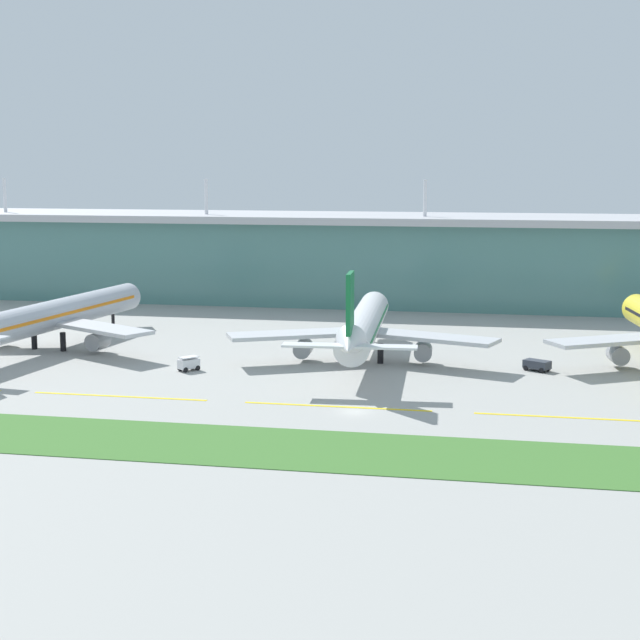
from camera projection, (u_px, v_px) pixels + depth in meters
The scene contains 10 objects.
ground_plane at pixel (354, 412), 144.09m from camera, with size 600.00×600.00×0.00m, color #9E9E99.
terminal_building at pixel (426, 259), 252.63m from camera, with size 288.00×34.00×31.53m.
airliner_near at pixel (52, 316), 192.13m from camera, with size 48.40×67.08×18.90m.
airliner_middle at pixel (364, 326), 179.89m from camera, with size 48.69×60.06×18.90m.
taxiway_stripe_mid_west at pixel (120, 396), 153.59m from camera, with size 28.00×0.70×0.04m, color yellow.
taxiway_stripe_centre at pixel (337, 407), 147.12m from camera, with size 28.00×0.70×0.04m, color yellow.
taxiway_stripe_mid_east at pixel (574, 418), 140.65m from camera, with size 28.00×0.70×0.04m, color yellow.
grass_verge at pixel (329, 450), 124.57m from camera, with size 300.00×18.00×0.10m, color #3D702D.
pushback_tug at pixel (537, 365), 172.43m from camera, with size 5.01×4.30×1.85m.
baggage_cart at pixel (189, 364), 172.45m from camera, with size 3.66×3.95×2.48m.
Camera 1 is at (22.15, -138.61, 35.52)m, focal length 56.09 mm.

